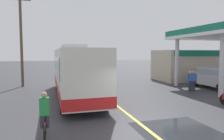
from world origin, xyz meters
name	(u,v)px	position (x,y,z in m)	size (l,w,h in m)	color
ground	(80,76)	(0.00, 20.00, 0.00)	(120.00, 120.00, 0.00)	#38383D
lane_divider_stripe	(86,81)	(0.00, 15.00, 0.00)	(0.16, 50.00, 0.01)	#D8CC4C
wet_puddle_patch	(190,139)	(1.07, -1.33, 0.00)	(3.13, 4.51, 0.01)	#26282D
coach_bus_main	(75,73)	(-2.03, 7.12, 1.72)	(2.60, 11.04, 3.69)	silver
gas_station_roadside	(199,57)	(11.44, 11.07, 2.63)	(9.10, 11.95, 5.10)	#147259
car_at_pump	(213,77)	(9.94, 7.34, 1.01)	(1.70, 4.20, 1.82)	#B2B2B7
minibus_opposing_lane	(95,65)	(2.36, 21.10, 1.47)	(2.04, 6.13, 2.44)	#A5A5AD
cyclist_on_shoulder	(45,118)	(-3.94, 0.14, 0.78)	(0.34, 1.82, 1.72)	black
pedestrian_near_pump	(190,80)	(7.10, 6.68, 0.93)	(0.55, 0.22, 1.66)	#33333F
pedestrian_by_shop	(194,80)	(7.40, 6.68, 0.93)	(0.55, 0.22, 1.66)	#33333F
utility_pole_roadside	(21,38)	(-6.17, 13.24, 4.43)	(1.80, 0.24, 8.49)	brown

